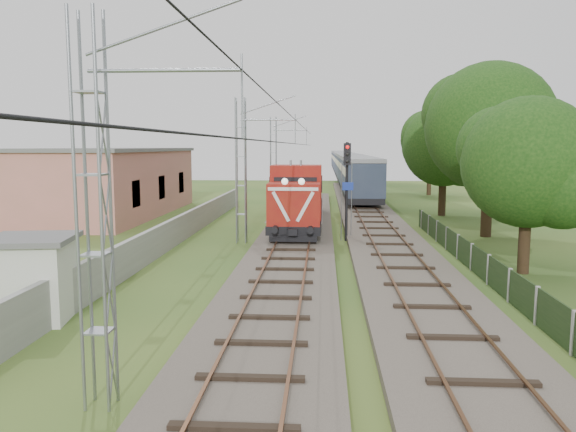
# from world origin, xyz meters

# --- Properties ---
(ground) EXTENTS (140.00, 140.00, 0.00)m
(ground) POSITION_xyz_m (0.00, 0.00, 0.00)
(ground) COLOR #2B511E
(ground) RESTS_ON ground
(track_main) EXTENTS (4.20, 70.00, 0.45)m
(track_main) POSITION_xyz_m (0.00, 7.00, 0.18)
(track_main) COLOR #6B6054
(track_main) RESTS_ON ground
(track_side) EXTENTS (4.20, 80.00, 0.45)m
(track_side) POSITION_xyz_m (5.00, 20.00, 0.18)
(track_side) COLOR #6B6054
(track_side) RESTS_ON ground
(catenary) EXTENTS (3.31, 70.00, 8.00)m
(catenary) POSITION_xyz_m (-2.95, 12.00, 4.05)
(catenary) COLOR gray
(catenary) RESTS_ON ground
(boundary_wall) EXTENTS (0.25, 40.00, 1.50)m
(boundary_wall) POSITION_xyz_m (-6.50, 12.00, 0.75)
(boundary_wall) COLOR #9E9E99
(boundary_wall) RESTS_ON ground
(station_building) EXTENTS (8.40, 20.40, 5.22)m
(station_building) POSITION_xyz_m (-15.00, 24.00, 2.63)
(station_building) COLOR tan
(station_building) RESTS_ON ground
(fence) EXTENTS (0.12, 32.00, 1.20)m
(fence) POSITION_xyz_m (8.00, 3.00, 0.60)
(fence) COLOR black
(fence) RESTS_ON ground
(locomotive) EXTENTS (2.88, 16.43, 4.17)m
(locomotive) POSITION_xyz_m (0.00, 17.91, 2.17)
(locomotive) COLOR black
(locomotive) RESTS_ON ground
(coach_rake) EXTENTS (3.19, 95.32, 3.69)m
(coach_rake) POSITION_xyz_m (5.00, 74.01, 2.63)
(coach_rake) COLOR black
(coach_rake) RESTS_ON ground
(signal_post) EXTENTS (0.62, 0.48, 5.60)m
(signal_post) POSITION_xyz_m (2.87, 12.80, 3.85)
(signal_post) COLOR black
(signal_post) RESTS_ON ground
(relay_hut) EXTENTS (2.91, 2.91, 2.62)m
(relay_hut) POSITION_xyz_m (-7.40, -2.41, 1.32)
(relay_hut) COLOR silver
(relay_hut) RESTS_ON ground
(tree_a) EXTENTS (5.74, 5.46, 7.44)m
(tree_a) POSITION_xyz_m (10.12, 5.11, 4.64)
(tree_a) COLOR #392317
(tree_a) RESTS_ON ground
(tree_b) EXTENTS (7.91, 7.54, 10.26)m
(tree_b) POSITION_xyz_m (11.36, 14.97, 6.40)
(tree_b) COLOR #392317
(tree_b) RESTS_ON ground
(tree_c) EXTENTS (6.64, 6.33, 8.61)m
(tree_c) POSITION_xyz_m (10.85, 25.25, 5.37)
(tree_c) COLOR #392317
(tree_c) RESTS_ON ground
(tree_d) EXTENTS (6.53, 6.22, 8.46)m
(tree_d) POSITION_xyz_m (13.31, 44.16, 5.28)
(tree_d) COLOR #392317
(tree_d) RESTS_ON ground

